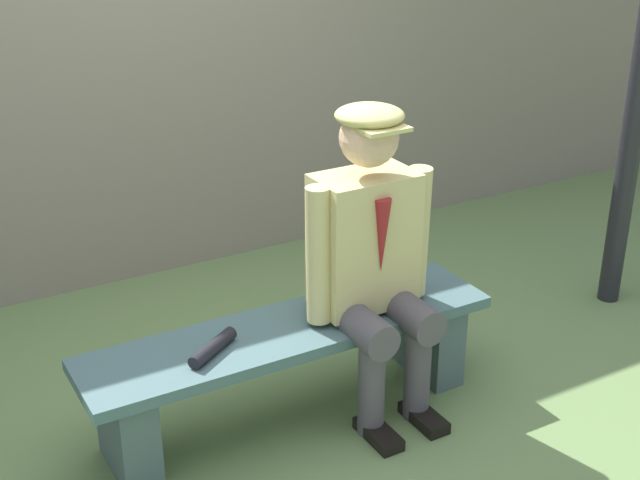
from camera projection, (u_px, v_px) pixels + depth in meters
name	position (u px, v px, depth m)	size (l,w,h in m)	color
ground_plane	(292.00, 416.00, 3.69)	(30.00, 30.00, 0.00)	#617E49
bench	(291.00, 356.00, 3.57)	(1.73, 0.41, 0.43)	#426063
seated_man	(371.00, 250.00, 3.51)	(0.58, 0.56, 1.31)	tan
rolled_magazine	(213.00, 348.00, 3.31)	(0.05, 0.05, 0.26)	black
stadium_wall	(135.00, 63.00, 4.58)	(12.00, 0.24, 2.33)	gray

